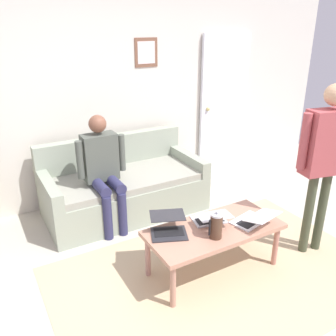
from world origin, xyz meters
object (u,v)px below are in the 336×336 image
(couch, at_px, (123,188))
(laptop_left, at_px, (168,227))
(interior_door, at_px, (224,106))
(laptop_right, at_px, (211,218))
(person_standing, at_px, (326,150))
(coffee_table, at_px, (214,232))
(french_press, at_px, (216,226))
(person_seated, at_px, (103,166))
(laptop_center, at_px, (254,219))

(couch, bearing_deg, laptop_left, 84.45)
(interior_door, relative_size, laptop_left, 4.65)
(laptop_right, xyz_separation_m, person_standing, (-1.04, 0.32, 0.58))
(coffee_table, bearing_deg, french_press, 56.74)
(interior_door, distance_m, french_press, 2.73)
(person_standing, bearing_deg, french_press, -4.76)
(french_press, bearing_deg, laptop_left, -41.29)
(couch, relative_size, person_standing, 1.11)
(couch, bearing_deg, laptop_right, 101.68)
(laptop_left, bearing_deg, person_standing, 165.80)
(interior_door, height_order, person_seated, interior_door)
(coffee_table, height_order, person_standing, person_standing)
(couch, height_order, laptop_left, couch)
(laptop_right, bearing_deg, laptop_center, 148.10)
(coffee_table, relative_size, french_press, 4.84)
(laptop_center, bearing_deg, person_standing, 171.27)
(laptop_right, height_order, person_seated, person_seated)
(person_standing, bearing_deg, coffee_table, -11.98)
(french_press, distance_m, person_seated, 1.49)
(person_standing, xyz_separation_m, person_seated, (1.64, -1.49, -0.36))
(interior_door, distance_m, couch, 2.05)
(couch, xyz_separation_m, person_standing, (-1.33, 1.72, 0.78))
(person_standing, distance_m, person_seated, 2.25)
(couch, xyz_separation_m, laptop_center, (-0.62, 1.61, 0.20))
(interior_door, height_order, laptop_right, interior_door)
(laptop_left, relative_size, laptop_center, 1.06)
(couch, height_order, person_standing, person_standing)
(couch, bearing_deg, interior_door, -165.42)
(laptop_left, height_order, french_press, french_press)
(french_press, height_order, person_standing, person_standing)
(laptop_left, height_order, laptop_center, laptop_center)
(interior_door, relative_size, person_seated, 1.60)
(interior_door, relative_size, couch, 1.09)
(laptop_right, bearing_deg, interior_door, -129.74)
(laptop_center, bearing_deg, couch, -68.83)
(laptop_center, height_order, person_standing, person_standing)
(couch, relative_size, french_press, 7.29)
(couch, xyz_separation_m, person_seated, (0.31, 0.23, 0.42))
(laptop_center, height_order, person_seated, person_seated)
(person_seated, bearing_deg, person_standing, 137.82)
(coffee_table, bearing_deg, interior_door, -128.83)
(coffee_table, distance_m, laptop_right, 0.13)
(person_seated, bearing_deg, coffee_table, 114.63)
(laptop_center, distance_m, person_standing, 0.92)
(interior_door, relative_size, french_press, 7.92)
(couch, bearing_deg, person_seated, 35.95)
(laptop_right, bearing_deg, person_standing, 163.12)
(coffee_table, distance_m, person_standing, 1.28)
(laptop_right, bearing_deg, laptop_left, -7.29)
(laptop_center, xyz_separation_m, person_seated, (0.94, -1.38, 0.23))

